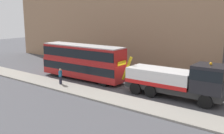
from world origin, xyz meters
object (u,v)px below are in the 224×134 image
at_px(recovery_tow_truck, 178,80).
at_px(pedestrian_onlooker, 60,76).
at_px(double_decker_bus, 83,61).
at_px(street_lamp, 224,54).

xyz_separation_m(recovery_tow_truck, pedestrian_onlooker, (-11.85, -3.50, -0.77)).
xyz_separation_m(recovery_tow_truck, double_decker_bus, (-11.86, -0.01, 0.47)).
height_order(recovery_tow_truck, pedestrian_onlooker, recovery_tow_truck).
distance_m(recovery_tow_truck, street_lamp, 7.41).
bearing_deg(pedestrian_onlooker, recovery_tow_truck, -12.97).
xyz_separation_m(double_decker_bus, pedestrian_onlooker, (0.01, -3.48, -1.25)).
bearing_deg(double_decker_bus, street_lamp, 25.06).
bearing_deg(recovery_tow_truck, street_lamp, 72.62).
bearing_deg(street_lamp, double_decker_bus, -153.29).
xyz_separation_m(recovery_tow_truck, street_lamp, (1.95, 6.94, 1.71)).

